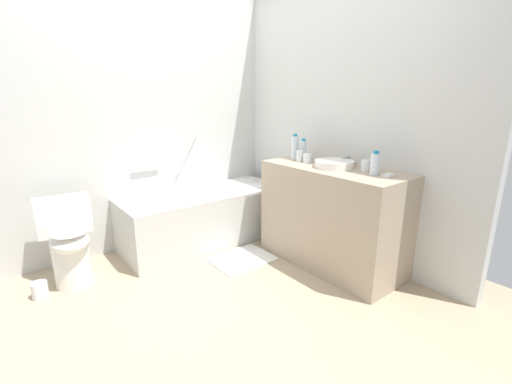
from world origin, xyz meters
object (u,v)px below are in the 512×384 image
object	(u,v)px
toilet	(69,243)
drinking_glass_2	(308,158)
drinking_glass_1	(300,156)
soap_dish	(388,175)
bathtub	(204,215)
water_bottle_2	(303,150)
bath_mat	(242,259)
sink_basin	(334,164)
water_bottle_0	(375,164)
toilet_paper_roll	(40,290)
sink_faucet	(349,161)
drinking_glass_0	(366,166)
water_bottle_1	(295,147)

from	to	relation	value
toilet	drinking_glass_2	xyz separation A→B (m)	(1.87, -0.77, 0.58)
drinking_glass_1	soap_dish	world-z (taller)	drinking_glass_1
bathtub	drinking_glass_1	world-z (taller)	bathtub
water_bottle_2	bath_mat	xyz separation A→B (m)	(-0.65, 0.11, -0.97)
bathtub	sink_basin	size ratio (longest dim) A/B	5.11
bathtub	water_bottle_0	world-z (taller)	bathtub
water_bottle_2	toilet_paper_roll	world-z (taller)	water_bottle_2
water_bottle_0	toilet	bearing A→B (deg)	143.06
water_bottle_2	toilet_paper_roll	distance (m)	2.44
sink_basin	drinking_glass_1	size ratio (longest dim) A/B	3.21
bathtub	sink_faucet	world-z (taller)	bathtub
sink_basin	soap_dish	size ratio (longest dim) A/B	3.58
sink_basin	toilet_paper_roll	distance (m)	2.49
water_bottle_0	water_bottle_2	size ratio (longest dim) A/B	0.93
sink_faucet	water_bottle_0	bearing A→B (deg)	-114.28
sink_basin	soap_dish	xyz separation A→B (m)	(0.05, -0.47, -0.02)
soap_dish	drinking_glass_0	bearing A→B (deg)	84.12
bathtub	drinking_glass_2	world-z (taller)	bathtub
toilet	toilet_paper_roll	distance (m)	0.39
toilet	drinking_glass_2	bearing A→B (deg)	70.94
sink_faucet	drinking_glass_0	world-z (taller)	drinking_glass_0
drinking_glass_0	drinking_glass_2	bearing A→B (deg)	99.08
drinking_glass_0	drinking_glass_1	distance (m)	0.65
toilet	water_bottle_0	distance (m)	2.47
water_bottle_2	drinking_glass_1	bearing A→B (deg)	-152.17
soap_dish	toilet	bearing A→B (deg)	141.54
water_bottle_2	drinking_glass_0	xyz separation A→B (m)	(0.00, -0.69, -0.05)
water_bottle_0	bath_mat	xyz separation A→B (m)	(-0.61, 0.91, -0.96)
bathtub	drinking_glass_0	distance (m)	1.67
toilet	sink_faucet	xyz separation A→B (m)	(2.07, -1.07, 0.58)
sink_basin	toilet	bearing A→B (deg)	150.47
sink_faucet	bathtub	bearing A→B (deg)	126.25
toilet	toilet_paper_roll	world-z (taller)	toilet
sink_basin	water_bottle_1	distance (m)	0.50
water_bottle_1	sink_faucet	bearing A→B (deg)	-71.34
drinking_glass_2	sink_faucet	bearing A→B (deg)	-55.06
water_bottle_0	toilet_paper_roll	size ratio (longest dim) A/B	1.49
bath_mat	bathtub	bearing A→B (deg)	94.55
drinking_glass_2	toilet_paper_roll	size ratio (longest dim) A/B	0.66
sink_faucet	soap_dish	bearing A→B (deg)	-106.46
water_bottle_1	bath_mat	xyz separation A→B (m)	(-0.61, 0.04, -0.99)
bathtub	drinking_glass_0	xyz separation A→B (m)	(0.70, -1.37, 0.64)
bathtub	soap_dish	world-z (taller)	bathtub
drinking_glass_2	water_bottle_1	bearing A→B (deg)	79.87
water_bottle_2	drinking_glass_2	bearing A→B (deg)	-120.62
drinking_glass_1	drinking_glass_2	xyz separation A→B (m)	(0.00, -0.09, -0.01)
water_bottle_1	drinking_glass_1	bearing A→B (deg)	-110.06
water_bottle_0	water_bottle_2	xyz separation A→B (m)	(0.04, 0.80, 0.01)
sink_basin	drinking_glass_0	bearing A→B (deg)	-73.52
sink_faucet	soap_dish	world-z (taller)	sink_faucet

